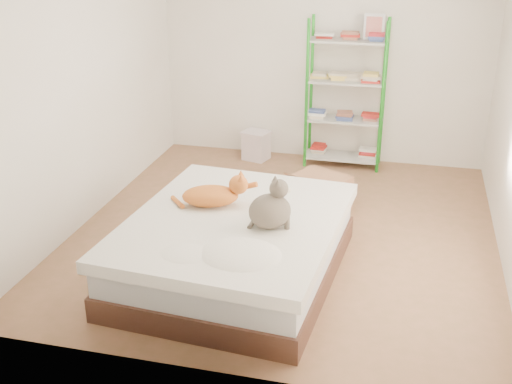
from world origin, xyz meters
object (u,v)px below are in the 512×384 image
(grey_cat, at_px, (270,204))
(white_bin, at_px, (256,145))
(orange_cat, at_px, (210,193))
(bed, at_px, (235,247))
(cardboard_box, at_px, (320,192))
(shelf_unit, at_px, (346,93))

(grey_cat, relative_size, white_bin, 1.08)
(grey_cat, bearing_deg, orange_cat, 38.76)
(bed, height_order, cardboard_box, bed)
(grey_cat, relative_size, shelf_unit, 0.23)
(bed, distance_m, orange_cat, 0.48)
(grey_cat, distance_m, shelf_unit, 2.88)
(bed, xyz_separation_m, grey_cat, (0.31, -0.10, 0.45))
(cardboard_box, bearing_deg, grey_cat, -69.17)
(orange_cat, distance_m, cardboard_box, 1.52)
(shelf_unit, relative_size, white_bin, 4.73)
(grey_cat, bearing_deg, shelf_unit, -29.59)
(bed, bearing_deg, shelf_unit, 83.20)
(grey_cat, height_order, white_bin, grey_cat)
(cardboard_box, bearing_deg, orange_cat, -93.00)
(orange_cat, relative_size, white_bin, 1.48)
(orange_cat, distance_m, white_bin, 2.57)
(orange_cat, bearing_deg, bed, -51.47)
(shelf_unit, bearing_deg, white_bin, -176.20)
(bed, relative_size, orange_cat, 3.88)
(bed, bearing_deg, cardboard_box, 75.97)
(bed, bearing_deg, orange_cat, 149.25)
(orange_cat, bearing_deg, shelf_unit, 56.44)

